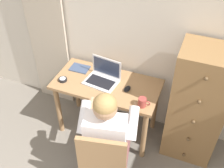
% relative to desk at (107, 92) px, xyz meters
% --- Properties ---
extents(wall_back, '(4.80, 0.05, 2.50)m').
position_rel_desk_xyz_m(wall_back, '(0.34, 0.35, 0.64)').
color(wall_back, beige).
rests_on(wall_back, ground_plane).
extents(curtain_panel, '(0.49, 0.03, 2.30)m').
position_rel_desk_xyz_m(curtain_panel, '(-0.86, 0.28, 0.54)').
color(curtain_panel, '#BCAD99').
rests_on(curtain_panel, ground_plane).
extents(desk, '(1.13, 0.56, 0.73)m').
position_rel_desk_xyz_m(desk, '(0.00, 0.00, 0.00)').
color(desk, '#9E754C').
rests_on(desk, ground_plane).
extents(dresser, '(0.52, 0.46, 1.32)m').
position_rel_desk_xyz_m(dresser, '(0.94, 0.08, 0.05)').
color(dresser, olive).
rests_on(dresser, ground_plane).
extents(chair, '(0.49, 0.48, 0.87)m').
position_rel_desk_xyz_m(chair, '(0.26, -0.71, -0.12)').
color(chair, brown).
rests_on(chair, ground_plane).
extents(person_seated, '(0.61, 0.64, 1.19)m').
position_rel_desk_xyz_m(person_seated, '(0.23, -0.53, 0.06)').
color(person_seated, '#6B84AD').
rests_on(person_seated, ground_plane).
extents(laptop, '(0.37, 0.29, 0.24)m').
position_rel_desk_xyz_m(laptop, '(-0.05, 0.03, 0.17)').
color(laptop, silver).
rests_on(laptop, desk).
extents(computer_mouse, '(0.07, 0.11, 0.03)m').
position_rel_desk_xyz_m(computer_mouse, '(0.24, -0.02, 0.13)').
color(computer_mouse, black).
rests_on(computer_mouse, desk).
extents(desk_clock, '(0.09, 0.09, 0.03)m').
position_rel_desk_xyz_m(desk_clock, '(-0.45, -0.13, 0.13)').
color(desk_clock, black).
rests_on(desk_clock, desk).
extents(notebook_pad, '(0.21, 0.15, 0.01)m').
position_rel_desk_xyz_m(notebook_pad, '(-0.38, 0.12, 0.12)').
color(notebook_pad, '#3D4C6B').
rests_on(notebook_pad, desk).
extents(coffee_mug, '(0.12, 0.08, 0.09)m').
position_rel_desk_xyz_m(coffee_mug, '(0.45, -0.19, 0.17)').
color(coffee_mug, '#9E3D38').
rests_on(coffee_mug, desk).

